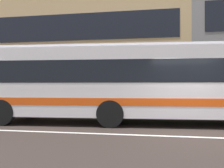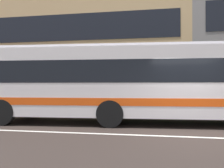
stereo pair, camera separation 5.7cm
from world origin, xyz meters
name	(u,v)px [view 1 (the left image)]	position (x,y,z in m)	size (l,w,h in m)	color
ground_plane	(197,137)	(0.00, 0.00, 0.00)	(160.00, 160.00, 0.00)	#312723
lane_centre_line	(197,137)	(0.00, 0.00, 0.00)	(60.00, 0.16, 0.01)	silver
hedge_row_far	(195,105)	(0.91, 6.07, 0.50)	(12.58, 1.10, 1.01)	#2F6338
apartment_block_left	(76,48)	(-9.16, 16.26, 5.38)	(21.22, 10.22, 10.76)	tan
transit_bus	(131,81)	(-2.17, 2.37, 1.71)	(11.96, 3.23, 3.10)	silver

